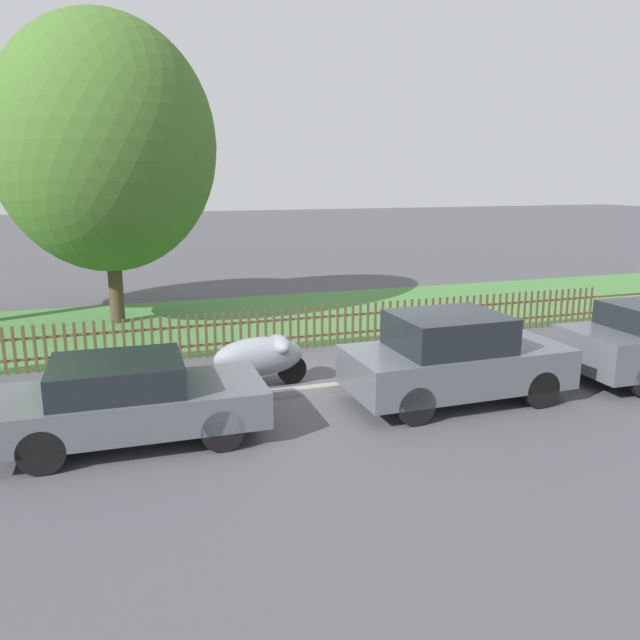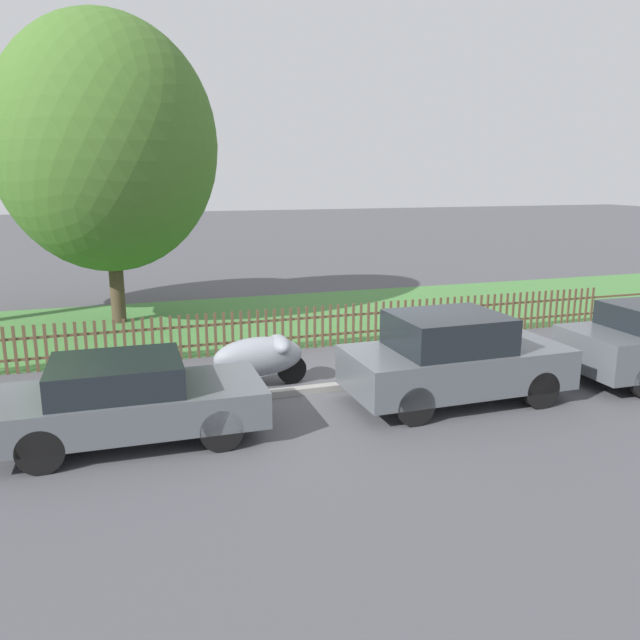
% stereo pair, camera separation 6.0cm
% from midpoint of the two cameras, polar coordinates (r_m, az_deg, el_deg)
% --- Properties ---
extents(ground_plane, '(120.00, 120.00, 0.00)m').
position_cam_midpoint_polar(ground_plane, '(11.57, 5.17, -6.14)').
color(ground_plane, '#4C4C51').
extents(kerb_stone, '(32.51, 0.20, 0.12)m').
position_cam_midpoint_polar(kerb_stone, '(11.63, 4.98, -5.71)').
color(kerb_stone, gray).
rests_on(kerb_stone, ground).
extents(grass_strip, '(32.51, 6.43, 0.01)m').
position_cam_midpoint_polar(grass_strip, '(17.18, -3.03, 0.29)').
color(grass_strip, '#477F3D').
rests_on(grass_strip, ground).
extents(park_fence, '(32.51, 0.05, 0.96)m').
position_cam_midpoint_polar(park_fence, '(14.09, 0.41, -0.55)').
color(park_fence, brown).
rests_on(park_fence, ground).
extents(parked_car_black_saloon, '(3.81, 1.69, 1.24)m').
position_cam_midpoint_polar(parked_car_black_saloon, '(9.49, -17.22, -6.94)').
color(parked_car_black_saloon, '#51565B').
rests_on(parked_car_black_saloon, ground).
extents(parked_car_navy_estate, '(3.79, 1.75, 1.54)m').
position_cam_midpoint_polar(parked_car_navy_estate, '(10.87, 12.00, -3.40)').
color(parked_car_navy_estate, '#51565B').
rests_on(parked_car_navy_estate, ground).
extents(covered_motorcycle, '(1.80, 0.81, 0.94)m').
position_cam_midpoint_polar(covered_motorcycle, '(11.43, -5.56, -3.33)').
color(covered_motorcycle, black).
rests_on(covered_motorcycle, ground).
extents(tree_behind_motorcycle, '(5.48, 5.48, 7.69)m').
position_cam_midpoint_polar(tree_behind_motorcycle, '(16.98, -19.15, 14.86)').
color(tree_behind_motorcycle, '#473828').
rests_on(tree_behind_motorcycle, ground).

